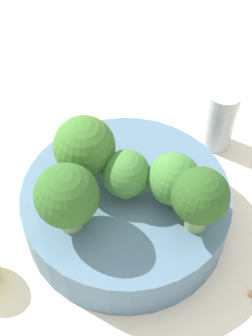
{
  "coord_description": "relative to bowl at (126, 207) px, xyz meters",
  "views": [
    {
      "loc": [
        0.23,
        -0.11,
        0.38
      ],
      "look_at": [
        0.0,
        0.0,
        0.08
      ],
      "focal_mm": 50.0,
      "sensor_mm": 36.0,
      "label": 1
    }
  ],
  "objects": [
    {
      "name": "broccoli_floret_3",
      "position": [
        -0.03,
        -0.02,
        0.06
      ],
      "size": [
        0.05,
        0.05,
        0.07
      ],
      "color": "#7A9E5B",
      "rests_on": "bowl"
    },
    {
      "name": "ground_plane",
      "position": [
        0.0,
        0.0,
        -0.02
      ],
      "size": [
        3.0,
        3.0,
        0.0
      ],
      "primitive_type": "plane",
      "color": "beige"
    },
    {
      "name": "bowl",
      "position": [
        0.0,
        0.0,
        0.0
      ],
      "size": [
        0.19,
        0.19,
        0.05
      ],
      "primitive_type": "cylinder",
      "color": "slate",
      "rests_on": "ground_plane"
    },
    {
      "name": "broccoli_floret_0",
      "position": [
        0.01,
        -0.06,
        0.06
      ],
      "size": [
        0.05,
        0.05,
        0.07
      ],
      "color": "#84AD66",
      "rests_on": "bowl"
    },
    {
      "name": "broccoli_floret_4",
      "position": [
        0.02,
        0.03,
        0.05
      ],
      "size": [
        0.05,
        0.05,
        0.05
      ],
      "color": "#8EB770",
      "rests_on": "bowl"
    },
    {
      "name": "broccoli_floret_2",
      "position": [
        0.06,
        0.04,
        0.06
      ],
      "size": [
        0.05,
        0.05,
        0.06
      ],
      "color": "#7A9E5B",
      "rests_on": "bowl"
    },
    {
      "name": "pepper_shaker",
      "position": [
        -0.05,
        0.13,
        0.01
      ],
      "size": [
        0.03,
        0.03,
        0.07
      ],
      "color": "#B2B7BC",
      "rests_on": "ground_plane"
    },
    {
      "name": "almond_crumb_1",
      "position": [
        0.11,
        0.07,
        -0.02
      ],
      "size": [
        0.01,
        0.01,
        0.01
      ],
      "primitive_type": "cube",
      "rotation": [
        0.0,
        0.0,
        2.07
      ],
      "color": "#AD7F4C",
      "rests_on": "ground_plane"
    },
    {
      "name": "broccoli_floret_1",
      "position": [
        0.0,
        -0.0,
        0.05
      ],
      "size": [
        0.04,
        0.04,
        0.05
      ],
      "color": "#7A9E5B",
      "rests_on": "bowl"
    }
  ]
}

